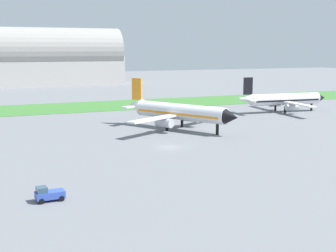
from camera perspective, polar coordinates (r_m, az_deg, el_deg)
The scene contains 6 objects.
ground_plane at distance 91.69m, azimuth 0.14°, elevation -2.62°, with size 600.00×600.00×0.00m, color slate.
grass_taxiway_strip at distance 157.90m, azimuth -9.91°, elevation 2.36°, with size 360.00×28.00×0.08m, color #3D7533.
airplane_parked_jet_far at distance 146.09m, azimuth 13.96°, elevation 3.18°, with size 30.12×30.66×10.83m.
airplane_midfield_jet at distance 111.18m, azimuth 1.27°, elevation 1.74°, with size 30.40×30.35×11.81m.
pushback_tug_near_gate at distance 61.76m, azimuth -14.44°, elevation -8.08°, with size 3.71×2.25×1.95m.
hangar_distant at distance 255.06m, azimuth -13.37°, elevation 8.06°, with size 67.24×24.60×30.06m.
Camera 1 is at (-35.14, -82.49, 19.22)m, focal length 49.72 mm.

